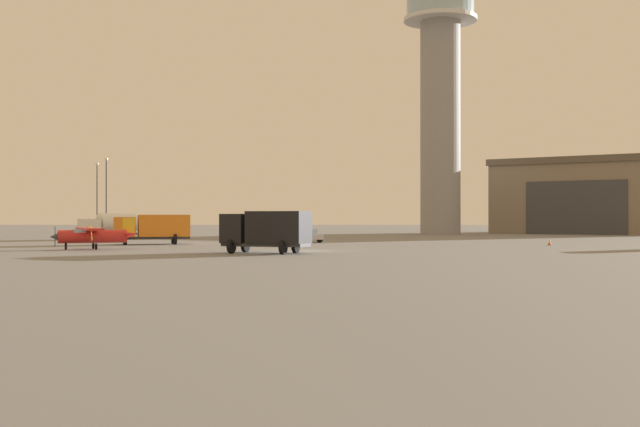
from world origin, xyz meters
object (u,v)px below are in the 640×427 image
car_silver (306,235)px  airplane_red (93,235)px  truck_box_orange (153,227)px  traffic_cone_near_left (550,242)px  light_post_east (106,191)px  truck_box_black (267,229)px  control_tower (440,83)px  truck_fuel_tanker_white (110,225)px  light_post_north (97,193)px

car_silver → airplane_red: bearing=-70.6°
truck_box_orange → traffic_cone_near_left: bearing=160.8°
airplane_red → car_silver: airplane_red is taller
light_post_east → traffic_cone_near_left: size_ratio=17.07×
airplane_red → light_post_east: (-10.07, 38.88, 4.81)m
truck_box_black → truck_box_orange: (-12.49, 18.72, -0.10)m
control_tower → car_silver: size_ratio=8.88×
truck_box_orange → airplane_red: bearing=63.4°
truck_fuel_tanker_white → traffic_cone_near_left: bearing=117.0°
truck_fuel_tanker_white → light_post_east: size_ratio=0.63×
car_silver → light_post_north: size_ratio=0.45×
control_tower → truck_box_black: bearing=-108.2°
car_silver → light_post_east: bearing=-156.5°
airplane_red → truck_box_orange: truck_box_orange is taller
light_post_east → light_post_north: bearing=112.9°
truck_box_orange → light_post_north: (-16.19, 36.53, 4.39)m
truck_box_black → light_post_east: 52.08m
truck_box_black → car_silver: size_ratio=1.43×
truck_box_black → truck_fuel_tanker_white: size_ratio=1.03×
light_post_north → control_tower: bearing=7.7°
light_post_east → truck_box_orange: bearing=-65.7°
car_silver → traffic_cone_near_left: bearing=42.6°
airplane_red → truck_box_orange: 12.11m
truck_fuel_tanker_white → light_post_east: bearing=-112.2°
truck_box_black → truck_box_orange: 22.50m
truck_box_black → truck_fuel_tanker_white: 42.18m
truck_fuel_tanker_white → traffic_cone_near_left: size_ratio=10.81×
truck_box_orange → car_silver: (14.33, 6.26, -0.88)m
car_silver → light_post_north: light_post_north is taller
truck_box_orange → truck_fuel_tanker_white: (-9.06, 17.56, 0.05)m
truck_box_orange → traffic_cone_near_left: size_ratio=12.35×
truck_fuel_tanker_white → light_post_north: size_ratio=0.63×
control_tower → truck_box_black: (-20.38, -61.85, -20.72)m
control_tower → light_post_east: control_tower is taller
car_silver → light_post_east: 34.03m
control_tower → truck_box_orange: (-32.86, -43.14, -20.83)m
truck_box_black → light_post_north: (-28.68, 55.24, 4.28)m
car_silver → truck_fuel_tanker_white: bearing=-144.2°
truck_box_orange → truck_fuel_tanker_white: truck_fuel_tanker_white is taller
truck_fuel_tanker_white → car_silver: (23.39, -11.30, -0.92)m
truck_box_black → truck_fuel_tanker_white: bearing=-38.9°
truck_box_black → traffic_cone_near_left: size_ratio=11.14×
traffic_cone_near_left → truck_box_orange: bearing=177.5°
truck_fuel_tanker_white → light_post_north: 20.73m
truck_fuel_tanker_white → light_post_north: bearing=-109.9°
truck_box_black → traffic_cone_near_left: truck_box_black is taller
truck_box_black → control_tower: bearing=-87.8°
airplane_red → light_post_north: light_post_north is taller
control_tower → light_post_north: control_tower is taller
truck_box_black → light_post_east: bearing=-41.2°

